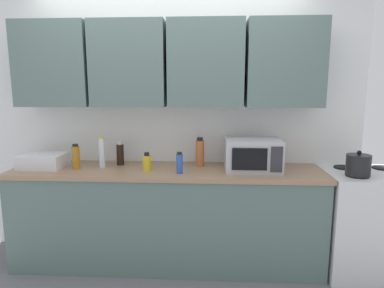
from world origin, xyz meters
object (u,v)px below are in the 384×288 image
at_px(kettle, 358,165).
at_px(microwave, 253,155).
at_px(bottle_blue_cleaner, 179,163).
at_px(bottle_amber_vinegar, 76,157).
at_px(stove_range, 366,221).
at_px(dish_rack, 43,161).
at_px(bottle_spice_jar, 200,152).
at_px(bottle_clear_tall, 102,153).
at_px(bottle_soy_dark, 120,154).
at_px(bottle_yellow_mustard, 147,163).

bearing_deg(kettle, microwave, 170.07).
bearing_deg(bottle_blue_cleaner, microwave, 12.37).
bearing_deg(bottle_amber_vinegar, stove_range, 0.67).
xyz_separation_m(dish_rack, bottle_blue_cleaner, (1.27, -0.15, 0.03)).
distance_m(dish_rack, bottle_blue_cleaner, 1.28).
relative_size(microwave, bottle_spice_jar, 1.80).
distance_m(dish_rack, bottle_clear_tall, 0.55).
relative_size(stove_range, bottle_spice_jar, 3.42).
bearing_deg(stove_range, bottle_blue_cleaner, -175.45).
relative_size(stove_range, bottle_clear_tall, 3.33).
bearing_deg(bottle_blue_cleaner, bottle_spice_jar, 60.15).
distance_m(stove_range, bottle_spice_jar, 1.60).
bearing_deg(bottle_spice_jar, bottle_amber_vinegar, -170.60).
bearing_deg(microwave, bottle_soy_dark, 173.21).
relative_size(bottle_spice_jar, bottle_yellow_mustard, 1.62).
xyz_separation_m(bottle_clear_tall, bottle_amber_vinegar, (-0.22, -0.06, -0.03)).
height_order(bottle_yellow_mustard, bottle_blue_cleaner, bottle_blue_cleaner).
relative_size(dish_rack, bottle_spice_jar, 1.43).
bearing_deg(bottle_yellow_mustard, bottle_spice_jar, 24.97).
xyz_separation_m(microwave, bottle_blue_cleaner, (-0.63, -0.14, -0.05)).
relative_size(stove_range, bottle_soy_dark, 4.14).
relative_size(stove_range, dish_rack, 2.40).
bearing_deg(dish_rack, bottle_soy_dark, 11.04).
bearing_deg(microwave, bottle_blue_cleaner, -167.63).
bearing_deg(bottle_blue_cleaner, bottle_soy_dark, 154.22).
xyz_separation_m(dish_rack, bottle_yellow_mustard, (0.97, -0.08, 0.01)).
height_order(microwave, bottle_soy_dark, microwave).
bearing_deg(bottle_amber_vinegar, bottle_yellow_mustard, -2.66).
bearing_deg(dish_rack, kettle, -3.34).
relative_size(kettle, bottle_clear_tall, 0.75).
xyz_separation_m(stove_range, bottle_blue_cleaner, (-1.64, -0.13, 0.54)).
height_order(stove_range, kettle, kettle).
distance_m(kettle, bottle_yellow_mustard, 1.77).
height_order(bottle_amber_vinegar, bottle_blue_cleaner, bottle_amber_vinegar).
distance_m(kettle, bottle_clear_tall, 2.20).
xyz_separation_m(dish_rack, bottle_soy_dark, (0.68, 0.13, 0.04)).
bearing_deg(microwave, stove_range, -0.43).
bearing_deg(stove_range, dish_rack, 179.61).
bearing_deg(bottle_blue_cleaner, kettle, -0.35).
distance_m(bottle_spice_jar, bottle_yellow_mustard, 0.51).
bearing_deg(bottle_soy_dark, bottle_blue_cleaner, -25.78).
bearing_deg(microwave, bottle_clear_tall, 178.92).
xyz_separation_m(bottle_clear_tall, bottle_soy_dark, (0.13, 0.12, -0.03)).
bearing_deg(kettle, bottle_clear_tall, 175.49).
distance_m(stove_range, microwave, 1.17).
height_order(bottle_clear_tall, bottle_spice_jar, bottle_clear_tall).
xyz_separation_m(dish_rack, bottle_clear_tall, (0.55, 0.01, 0.07)).
bearing_deg(bottle_spice_jar, bottle_blue_cleaner, -119.85).
xyz_separation_m(bottle_clear_tall, bottle_yellow_mustard, (0.43, -0.09, -0.06)).
bearing_deg(bottle_amber_vinegar, bottle_clear_tall, 16.13).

